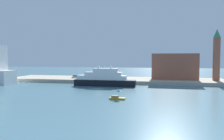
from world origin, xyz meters
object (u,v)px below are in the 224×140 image
(bell_tower, at_px, (217,53))
(person_figure, at_px, (81,77))
(parked_car, at_px, (76,77))
(small_motorboat, at_px, (117,96))
(harbor_building, at_px, (174,66))
(large_yacht, at_px, (104,79))
(mooring_bollard, at_px, (116,80))

(bell_tower, xyz_separation_m, person_figure, (-65.39, -2.40, -12.11))
(bell_tower, height_order, parked_car, bell_tower)
(small_motorboat, distance_m, person_figure, 52.25)
(harbor_building, distance_m, person_figure, 47.47)
(large_yacht, bearing_deg, harbor_building, 34.75)
(parked_car, relative_size, person_figure, 2.30)
(harbor_building, bearing_deg, large_yacht, -145.25)
(large_yacht, relative_size, mooring_bollard, 37.06)
(small_motorboat, distance_m, parked_car, 55.17)
(small_motorboat, bearing_deg, harbor_building, 68.88)
(person_figure, bearing_deg, bell_tower, 2.11)
(harbor_building, bearing_deg, parked_car, -175.19)
(harbor_building, xyz_separation_m, mooring_bollard, (-27.19, -12.56, -5.99))
(small_motorboat, xyz_separation_m, mooring_bollard, (-7.92, 37.30, 0.97))
(person_figure, bearing_deg, harbor_building, 6.70)
(large_yacht, height_order, mooring_bollard, large_yacht)
(large_yacht, relative_size, small_motorboat, 5.71)
(harbor_building, bearing_deg, mooring_bollard, -155.21)
(small_motorboat, xyz_separation_m, person_figure, (-27.57, 44.36, 1.47))
(large_yacht, relative_size, parked_car, 6.32)
(bell_tower, xyz_separation_m, mooring_bollard, (-45.74, -9.46, -12.61))
(parked_car, relative_size, mooring_bollard, 5.86)
(large_yacht, height_order, bell_tower, bell_tower)
(large_yacht, xyz_separation_m, bell_tower, (49.21, 18.17, 11.57))
(mooring_bollard, bearing_deg, large_yacht, -111.71)
(mooring_bollard, bearing_deg, harbor_building, 24.79)
(person_figure, height_order, mooring_bollard, person_figure)
(harbor_building, xyz_separation_m, person_figure, (-46.83, -5.50, -5.50))
(small_motorboat, distance_m, mooring_bollard, 38.15)
(large_yacht, distance_m, small_motorboat, 30.85)
(harbor_building, xyz_separation_m, parked_car, (-50.24, -4.23, -5.72))
(small_motorboat, height_order, person_figure, person_figure)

